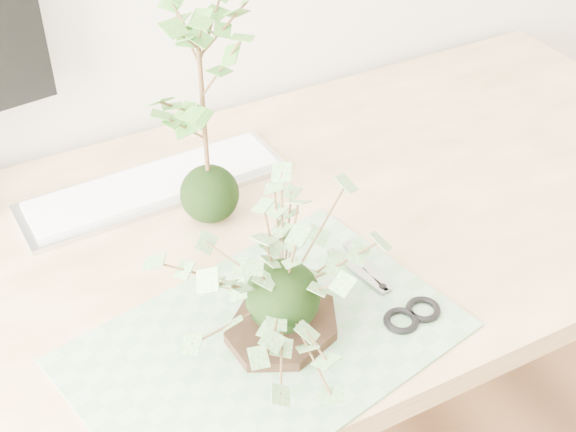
% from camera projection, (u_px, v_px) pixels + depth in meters
% --- Properties ---
extents(desk, '(1.60, 0.70, 0.74)m').
position_uv_depth(desk, '(259.00, 280.00, 1.23)').
color(desk, '#DEB986').
rests_on(desk, ground_plane).
extents(cutting_mat, '(0.52, 0.40, 0.00)m').
position_uv_depth(cutting_mat, '(265.00, 342.00, 1.01)').
color(cutting_mat, gray).
rests_on(cutting_mat, desk).
extents(stone_dish, '(0.21, 0.21, 0.01)m').
position_uv_depth(stone_dish, '(283.00, 327.00, 1.01)').
color(stone_dish, black).
rests_on(stone_dish, cutting_mat).
extents(ivy_kokedama, '(0.31, 0.31, 0.19)m').
position_uv_depth(ivy_kokedama, '(283.00, 270.00, 0.95)').
color(ivy_kokedama, black).
rests_on(ivy_kokedama, stone_dish).
extents(maple_kokedama, '(0.23, 0.23, 0.37)m').
position_uv_depth(maple_kokedama, '(200.00, 64.00, 1.05)').
color(maple_kokedama, black).
rests_on(maple_kokedama, desk).
extents(keyboard, '(0.43, 0.14, 0.02)m').
position_uv_depth(keyboard, '(154.00, 186.00, 1.26)').
color(keyboard, '#BCBCBD').
rests_on(keyboard, desk).
extents(scissors, '(0.09, 0.19, 0.01)m').
position_uv_depth(scissors, '(399.00, 305.00, 1.05)').
color(scissors, '#959595').
rests_on(scissors, cutting_mat).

